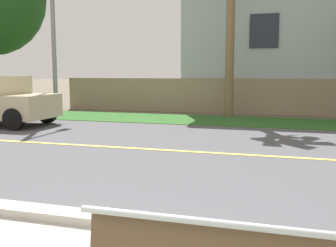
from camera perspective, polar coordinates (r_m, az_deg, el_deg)
The scene contains 8 objects.
ground_plane at distance 9.71m, azimuth 7.48°, elevation -2.51°, with size 140.00×140.00×0.00m, color #665B4C.
curb_edge at distance 4.39m, azimuth -4.63°, elevation -14.18°, with size 44.00×0.30×0.11m, color #ADA89E.
street_asphalt at distance 8.26m, azimuth 5.83°, elevation -4.23°, with size 52.00×8.00×0.01m, color #515156.
road_centre_line at distance 8.26m, azimuth 5.83°, elevation -4.19°, with size 48.00×0.14×0.01m, color #E0CC4C.
far_verge_grass at distance 13.63m, azimuth 10.14°, elevation 0.34°, with size 48.00×2.80×0.02m, color #2D6026.
streetlamp at distance 15.81m, azimuth -15.91°, elevation 16.43°, with size 0.24×2.10×7.40m.
garden_wall at distance 16.33m, azimuth 6.50°, elevation 4.01°, with size 13.00×0.36×1.40m, color gray.
house_across_street at distance 19.41m, azimuth 22.40°, elevation 11.68°, with size 13.08×6.91×6.48m.
Camera 1 is at (1.49, -1.45, 1.67)m, focal length 42.39 mm.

